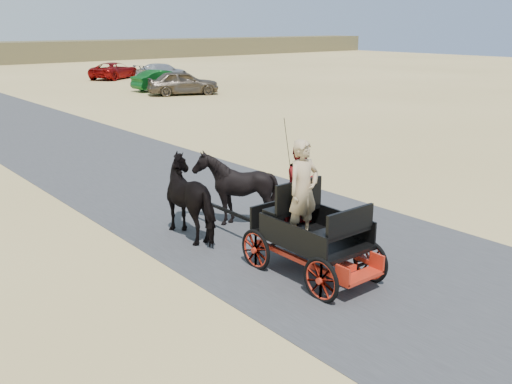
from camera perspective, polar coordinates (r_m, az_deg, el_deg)
ground at (r=12.51m, az=3.52°, el=-4.22°), size 140.00×140.00×0.00m
road at (r=12.51m, az=3.52°, el=-4.19°), size 6.00×140.00×0.01m
carriage at (r=10.49m, az=5.57°, el=-6.33°), size 1.30×2.40×0.72m
horse_left at (r=12.21m, az=-6.17°, el=-0.60°), size 0.91×2.01×1.70m
horse_right at (r=12.81m, az=-2.05°, el=0.31°), size 1.37×1.54×1.70m
driver_man at (r=9.97m, az=4.75°, el=0.15°), size 0.66×0.43×1.80m
passenger_woman at (r=10.72m, az=4.63°, el=0.69°), size 0.77×0.60×1.58m
car_a at (r=37.60m, az=-7.31°, el=10.79°), size 4.89×3.38×1.54m
car_b at (r=40.34m, az=-9.30°, el=10.99°), size 4.29×1.62×1.40m
car_c at (r=47.46m, az=-9.35°, el=11.76°), size 5.05×2.99×1.37m
car_d at (r=49.74m, az=-13.97°, el=11.70°), size 5.32×4.49×1.35m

